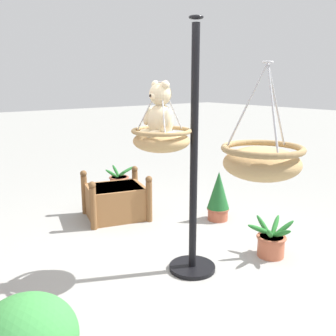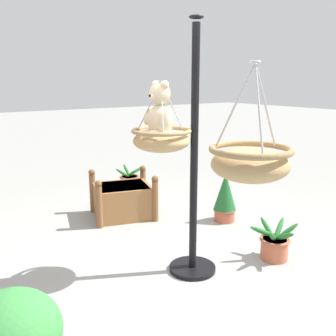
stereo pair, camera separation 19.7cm
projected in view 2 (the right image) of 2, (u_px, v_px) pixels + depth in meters
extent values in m
plane|color=gray|center=(172.00, 270.00, 3.60)|extent=(40.00, 40.00, 0.00)
cylinder|color=black|center=(194.00, 155.00, 3.36)|extent=(0.07, 0.07, 2.24)
cylinder|color=black|center=(192.00, 268.00, 3.61)|extent=(0.44, 0.44, 0.04)
torus|color=black|center=(196.00, 17.00, 3.09)|extent=(0.12, 0.12, 0.02)
ellipsoid|color=tan|center=(161.00, 141.00, 3.31)|extent=(0.50, 0.50, 0.20)
torus|color=#97794E|center=(161.00, 131.00, 3.29)|extent=(0.53, 0.53, 0.04)
ellipsoid|color=silver|center=(161.00, 139.00, 3.30)|extent=(0.44, 0.44, 0.16)
cylinder|color=#B7B7BC|center=(149.00, 106.00, 3.29)|extent=(0.21, 0.13, 0.42)
cylinder|color=#B7B7BC|center=(162.00, 108.00, 3.13)|extent=(0.21, 0.13, 0.42)
cylinder|color=#B7B7BC|center=(172.00, 106.00, 3.30)|extent=(0.01, 0.24, 0.42)
torus|color=#B7B7BC|center=(161.00, 82.00, 3.19)|extent=(0.06, 0.06, 0.01)
ellipsoid|color=beige|center=(160.00, 121.00, 3.26)|extent=(0.25, 0.21, 0.29)
sphere|color=beige|center=(160.00, 94.00, 3.21)|extent=(0.20, 0.20, 0.19)
ellipsoid|color=beige|center=(153.00, 96.00, 3.17)|extent=(0.09, 0.07, 0.06)
sphere|color=black|center=(150.00, 96.00, 3.15)|extent=(0.03, 0.03, 0.03)
sphere|color=beige|center=(165.00, 85.00, 3.14)|extent=(0.07, 0.07, 0.07)
sphere|color=beige|center=(156.00, 85.00, 3.24)|extent=(0.07, 0.07, 0.07)
ellipsoid|color=beige|center=(166.00, 118.00, 3.13)|extent=(0.08, 0.14, 0.19)
ellipsoid|color=beige|center=(149.00, 116.00, 3.34)|extent=(0.08, 0.14, 0.19)
ellipsoid|color=beige|center=(155.00, 135.00, 3.17)|extent=(0.09, 0.17, 0.09)
ellipsoid|color=beige|center=(146.00, 134.00, 3.28)|extent=(0.09, 0.17, 0.09)
ellipsoid|color=tan|center=(250.00, 165.00, 2.10)|extent=(0.44, 0.44, 0.19)
torus|color=#97794E|center=(251.00, 150.00, 2.08)|extent=(0.47, 0.47, 0.04)
cylinder|color=#B7B7BC|center=(235.00, 106.00, 2.07)|extent=(0.19, 0.12, 0.47)
cylinder|color=#B7B7BC|center=(259.00, 108.00, 1.93)|extent=(0.19, 0.12, 0.47)
cylinder|color=#B7B7BC|center=(266.00, 106.00, 2.09)|extent=(0.01, 0.21, 0.47)
torus|color=#B7B7BC|center=(255.00, 62.00, 1.98)|extent=(0.06, 0.06, 0.01)
cube|color=olive|center=(123.00, 201.00, 4.99)|extent=(0.78, 0.85, 0.43)
cube|color=#382819|center=(123.00, 188.00, 4.95)|extent=(0.69, 0.75, 0.06)
cylinder|color=brown|center=(99.00, 207.00, 4.59)|extent=(0.08, 0.08, 0.53)
cylinder|color=brown|center=(93.00, 193.00, 5.15)|extent=(0.08, 0.08, 0.53)
cylinder|color=brown|center=(155.00, 201.00, 4.81)|extent=(0.08, 0.08, 0.53)
cylinder|color=brown|center=(143.00, 189.00, 5.37)|extent=(0.08, 0.08, 0.53)
sphere|color=brown|center=(98.00, 184.00, 4.52)|extent=(0.09, 0.09, 0.09)
sphere|color=brown|center=(92.00, 172.00, 5.08)|extent=(0.09, 0.09, 0.09)
sphere|color=brown|center=(155.00, 179.00, 4.74)|extent=(0.09, 0.09, 0.09)
sphere|color=brown|center=(143.00, 169.00, 5.30)|extent=(0.09, 0.09, 0.09)
cylinder|color=#AD563D|center=(130.00, 182.00, 6.37)|extent=(0.30, 0.30, 0.19)
torus|color=#9C4E37|center=(129.00, 177.00, 6.35)|extent=(0.33, 0.33, 0.03)
cylinder|color=#382819|center=(129.00, 177.00, 6.35)|extent=(0.26, 0.26, 0.03)
ellipsoid|color=#28702D|center=(127.00, 170.00, 6.44)|extent=(0.29, 0.09, 0.19)
ellipsoid|color=#28702D|center=(123.00, 173.00, 6.26)|extent=(0.05, 0.28, 0.22)
ellipsoid|color=#28702D|center=(132.00, 173.00, 6.20)|extent=(0.30, 0.09, 0.17)
ellipsoid|color=#28702D|center=(137.00, 170.00, 6.39)|extent=(0.08, 0.31, 0.16)
ellipsoid|color=#38843D|center=(11.00, 333.00, 1.94)|extent=(0.52, 0.52, 0.43)
cylinder|color=#AD563D|center=(224.00, 215.00, 4.85)|extent=(0.26, 0.26, 0.16)
torus|color=#9C4E37|center=(225.00, 210.00, 4.84)|extent=(0.29, 0.29, 0.03)
cylinder|color=#382819|center=(225.00, 210.00, 4.84)|extent=(0.23, 0.23, 0.03)
cone|color=#1E5B28|center=(225.00, 191.00, 4.78)|extent=(0.28, 0.28, 0.48)
cylinder|color=#BC6042|center=(274.00, 249.00, 3.81)|extent=(0.27, 0.27, 0.22)
torus|color=#A9573B|center=(275.00, 240.00, 3.79)|extent=(0.30, 0.30, 0.03)
cylinder|color=#382819|center=(275.00, 240.00, 3.79)|extent=(0.24, 0.24, 0.03)
ellipsoid|color=#28702D|center=(268.00, 229.00, 3.87)|extent=(0.26, 0.09, 0.22)
ellipsoid|color=#28702D|center=(263.00, 232.00, 3.75)|extent=(0.18, 0.27, 0.16)
ellipsoid|color=#28702D|center=(273.00, 236.00, 3.67)|extent=(0.16, 0.26, 0.20)
ellipsoid|color=#28702D|center=(284.00, 236.00, 3.66)|extent=(0.28, 0.10, 0.19)
ellipsoid|color=#28702D|center=(286.00, 232.00, 3.78)|extent=(0.17, 0.25, 0.22)
ellipsoid|color=#28702D|center=(279.00, 228.00, 3.87)|extent=(0.14, 0.27, 0.20)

